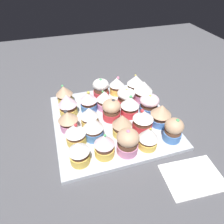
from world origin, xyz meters
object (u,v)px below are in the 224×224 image
at_px(cupcake_2, 149,103).
at_px(cupcake_16, 93,128).
at_px(cupcake_11, 122,125).
at_px(cupcake_13, 105,100).
at_px(cupcake_17, 89,117).
at_px(cupcake_18, 88,101).
at_px(cupcake_12, 112,110).
at_px(cupcake_1, 161,114).
at_px(cupcake_14, 101,88).
at_px(cupcake_10, 127,142).
at_px(cupcake_23, 64,94).
at_px(cupcake_19, 79,152).
at_px(cupcake_20, 76,134).
at_px(cupcake_22, 68,104).
at_px(cupcake_4, 136,83).
at_px(cupcake_5, 148,137).
at_px(cupcake_21, 68,120).
at_px(cupcake_0, 173,130).
at_px(cupcake_15, 104,145).
at_px(baking_tray, 112,120).
at_px(cupcake_3, 143,90).
at_px(cupcake_6, 143,120).
at_px(cupcake_8, 126,97).
at_px(cupcake_9, 117,85).
at_px(cupcake_7, 130,106).
at_px(napkin, 193,177).

bearing_deg(cupcake_2, cupcake_16, 107.67).
distance_m(cupcake_11, cupcake_13, 0.14).
relative_size(cupcake_17, cupcake_18, 0.89).
distance_m(cupcake_12, cupcake_16, 0.10).
distance_m(cupcake_1, cupcake_12, 0.15).
xyz_separation_m(cupcake_13, cupcake_14, (0.08, -0.01, 0.00)).
distance_m(cupcake_10, cupcake_12, 0.15).
xyz_separation_m(cupcake_11, cupcake_14, (0.21, 0.01, -0.00)).
distance_m(cupcake_16, cupcake_23, 0.21).
xyz_separation_m(cupcake_10, cupcake_18, (0.21, 0.06, -0.00)).
bearing_deg(cupcake_19, cupcake_14, -24.97).
distance_m(cupcake_17, cupcake_20, 0.08).
bearing_deg(cupcake_12, cupcake_22, 64.20).
bearing_deg(cupcake_4, cupcake_5, 164.73).
xyz_separation_m(cupcake_10, cupcake_19, (0.00, 0.13, -0.00)).
bearing_deg(cupcake_21, cupcake_14, -43.64).
relative_size(cupcake_11, cupcake_19, 1.03).
distance_m(cupcake_1, cupcake_21, 0.28).
xyz_separation_m(cupcake_0, cupcake_23, (0.27, 0.27, 0.00)).
xyz_separation_m(cupcake_2, cupcake_17, (-0.01, 0.20, 0.00)).
distance_m(cupcake_15, cupcake_21, 0.15).
relative_size(baking_tray, cupcake_4, 5.15).
relative_size(baking_tray, cupcake_20, 5.11).
height_order(cupcake_0, cupcake_16, same).
distance_m(cupcake_19, cupcake_22, 0.21).
bearing_deg(cupcake_14, cupcake_3, -116.54).
distance_m(cupcake_6, cupcake_19, 0.21).
bearing_deg(cupcake_20, cupcake_11, -92.90).
bearing_deg(cupcake_5, cupcake_8, -2.39).
distance_m(cupcake_20, cupcake_21, 0.06).
height_order(cupcake_0, cupcake_17, cupcake_0).
relative_size(cupcake_9, cupcake_14, 0.96).
height_order(cupcake_17, cupcake_19, cupcake_19).
height_order(cupcake_20, cupcake_21, same).
relative_size(cupcake_17, cupcake_20, 0.95).
bearing_deg(cupcake_9, cupcake_23, 91.10).
bearing_deg(cupcake_11, cupcake_17, 51.11).
bearing_deg(cupcake_19, cupcake_18, -18.34).
xyz_separation_m(cupcake_2, cupcake_15, (-0.14, 0.19, 0.00)).
distance_m(cupcake_0, cupcake_13, 0.25).
height_order(cupcake_8, cupcake_15, cupcake_15).
bearing_deg(cupcake_7, cupcake_23, 56.20).
relative_size(cupcake_3, cupcake_8, 1.17).
relative_size(cupcake_19, napkin, 0.50).
distance_m(cupcake_2, cupcake_23, 0.30).
bearing_deg(cupcake_23, cupcake_3, -103.85).
bearing_deg(cupcake_2, napkin, -179.29).
distance_m(cupcake_14, cupcake_21, 0.20).
distance_m(cupcake_5, cupcake_16, 0.16).
distance_m(cupcake_0, cupcake_21, 0.31).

